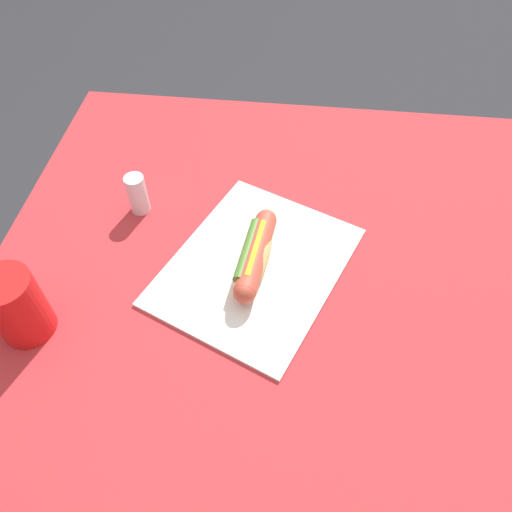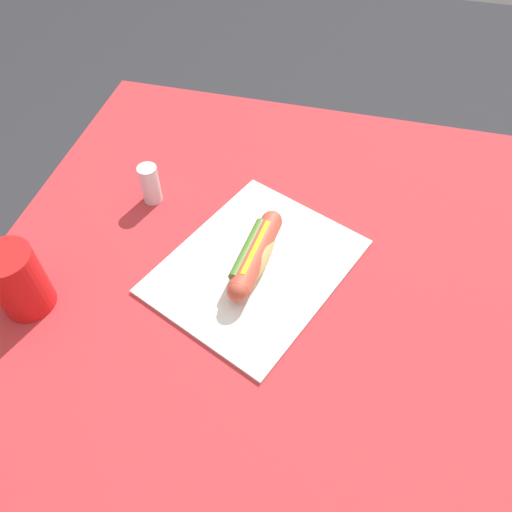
# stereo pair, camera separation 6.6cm
# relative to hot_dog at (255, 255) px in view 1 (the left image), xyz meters

# --- Properties ---
(ground_plane) EXTENTS (6.00, 6.00, 0.00)m
(ground_plane) POSITION_rel_hot_dog_xyz_m (-0.06, -0.04, -0.77)
(ground_plane) COLOR #2D2D33
(ground_plane) RESTS_ON ground
(dining_table) EXTENTS (1.10, 1.00, 0.74)m
(dining_table) POSITION_rel_hot_dog_xyz_m (-0.06, -0.04, -0.16)
(dining_table) COLOR brown
(dining_table) RESTS_ON ground
(paper_wrapper) EXTENTS (0.41, 0.38, 0.01)m
(paper_wrapper) POSITION_rel_hot_dog_xyz_m (-0.00, -0.00, -0.03)
(paper_wrapper) COLOR white
(paper_wrapper) RESTS_ON dining_table
(hot_dog) EXTENTS (0.19, 0.06, 0.05)m
(hot_dog) POSITION_rel_hot_dog_xyz_m (0.00, 0.00, 0.00)
(hot_dog) COLOR #DBB26B
(hot_dog) RESTS_ON paper_wrapper
(drinking_cup) EXTENTS (0.08, 0.08, 0.12)m
(drinking_cup) POSITION_rel_hot_dog_xyz_m (-0.16, 0.34, 0.03)
(drinking_cup) COLOR red
(drinking_cup) RESTS_ON dining_table
(salt_shaker) EXTENTS (0.04, 0.04, 0.08)m
(salt_shaker) POSITION_rel_hot_dog_xyz_m (0.11, 0.23, 0.01)
(salt_shaker) COLOR silver
(salt_shaker) RESTS_ON dining_table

